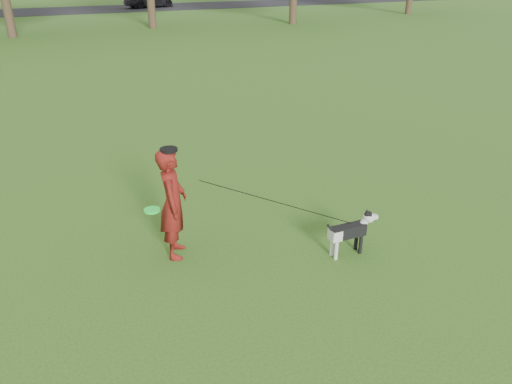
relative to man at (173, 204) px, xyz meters
name	(u,v)px	position (x,y,z in m)	size (l,w,h in m)	color
ground	(270,249)	(1.36, -0.43, -0.84)	(120.00, 120.00, 0.00)	#285116
road	(69,10)	(1.36, 39.57, -0.83)	(120.00, 7.00, 0.02)	black
man	(173,204)	(0.00, 0.00, 0.00)	(0.62, 0.40, 1.69)	#60110D
dog	(352,229)	(2.42, -1.02, -0.43)	(0.89, 0.18, 0.68)	black
car_right	(149,0)	(8.00, 39.57, -0.20)	(1.75, 4.32, 1.25)	black
man_held_items	(280,203)	(1.47, -0.54, -0.03)	(3.00, 1.14, 1.24)	#1EF139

